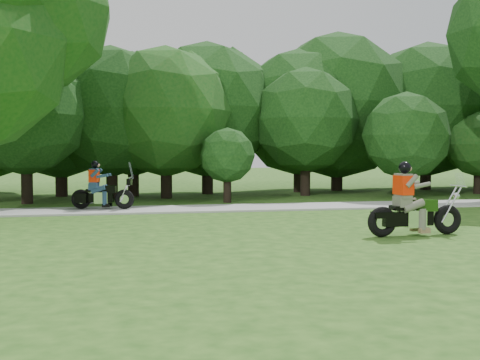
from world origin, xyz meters
name	(u,v)px	position (x,y,z in m)	size (l,w,h in m)	color
ground	(409,243)	(0.00, 0.00, 0.00)	(100.00, 100.00, 0.00)	#234D16
walkway	(298,207)	(0.00, 8.00, 0.03)	(60.00, 2.20, 0.06)	#A8A8A2
tree_line	(287,111)	(1.54, 14.71, 3.73)	(41.00, 12.32, 7.88)	black
chopper_motorcycle	(411,209)	(0.54, 0.97, 0.64)	(2.43, 0.66, 1.74)	black
touring_motorcycle	(99,191)	(-6.73, 8.26, 0.64)	(2.06, 0.95, 1.59)	black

